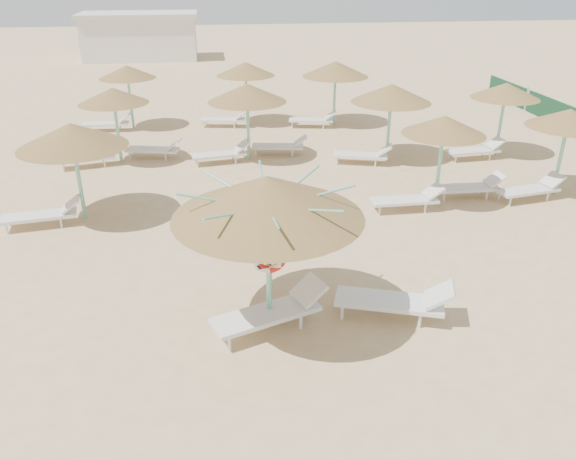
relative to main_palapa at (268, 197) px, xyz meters
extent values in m
plane|color=tan|center=(0.23, 0.09, -2.73)|extent=(120.00, 120.00, 0.00)
cylinder|color=#70C3AC|center=(0.00, 0.00, -1.42)|extent=(0.11, 0.11, 2.63)
cone|color=olive|center=(0.00, 0.00, 0.01)|extent=(3.50, 3.50, 0.79)
cylinder|color=#70C3AC|center=(0.00, 0.00, -0.26)|extent=(0.20, 0.20, 0.12)
cylinder|color=#70C3AC|center=(0.81, 0.00, -0.03)|extent=(1.58, 0.04, 0.40)
cylinder|color=#70C3AC|center=(0.57, 0.57, -0.03)|extent=(1.15, 1.15, 0.40)
cylinder|color=#70C3AC|center=(0.00, 0.81, -0.03)|extent=(0.04, 1.58, 0.40)
cylinder|color=#70C3AC|center=(-0.57, 0.57, -0.03)|extent=(1.15, 1.15, 0.40)
cylinder|color=#70C3AC|center=(-0.81, 0.00, -0.03)|extent=(1.58, 0.04, 0.40)
cylinder|color=#70C3AC|center=(-0.57, -0.57, -0.03)|extent=(1.15, 1.15, 0.40)
cylinder|color=#70C3AC|center=(0.00, -0.80, -0.03)|extent=(0.04, 1.58, 0.40)
cylinder|color=#70C3AC|center=(0.57, -0.57, -0.03)|extent=(1.15, 1.15, 0.40)
torus|color=red|center=(0.00, -0.10, -1.14)|extent=(0.68, 0.15, 0.68)
cylinder|color=silver|center=(-0.83, -0.73, -2.57)|extent=(0.07, 0.07, 0.31)
cylinder|color=silver|center=(-1.03, -0.21, -2.57)|extent=(0.07, 0.07, 0.31)
cylinder|color=silver|center=(0.59, -0.20, -2.57)|extent=(0.07, 0.07, 0.31)
cylinder|color=silver|center=(0.39, 0.33, -2.57)|extent=(0.07, 0.07, 0.31)
cube|color=silver|center=(-0.09, -0.15, -2.37)|extent=(2.24, 1.40, 0.09)
cube|color=silver|center=(0.80, 0.18, -2.10)|extent=(0.75, 0.82, 0.41)
cylinder|color=silver|center=(1.46, 0.00, -2.57)|extent=(0.07, 0.07, 0.32)
cylinder|color=silver|center=(1.64, 0.54, -2.57)|extent=(0.07, 0.07, 0.32)
cylinder|color=silver|center=(2.90, -0.49, -2.57)|extent=(0.07, 0.07, 0.32)
cylinder|color=silver|center=(3.08, 0.04, -2.57)|extent=(0.07, 0.07, 0.32)
cube|color=silver|center=(2.40, -0.02, -2.37)|extent=(2.25, 1.36, 0.09)
cube|color=silver|center=(3.31, -0.34, -2.10)|extent=(0.74, 0.82, 0.41)
cylinder|color=#70C3AC|center=(-4.59, 5.82, -1.58)|extent=(0.11, 0.11, 2.30)
cone|color=olive|center=(-4.59, 5.82, -0.33)|extent=(2.88, 2.88, 0.65)
cylinder|color=#70C3AC|center=(-4.59, 5.82, -0.58)|extent=(0.20, 0.20, 0.12)
cylinder|color=silver|center=(-6.45, 5.05, -2.59)|extent=(0.06, 0.06, 0.28)
cylinder|color=silver|center=(-6.52, 5.54, -2.59)|extent=(0.06, 0.06, 0.28)
cylinder|color=silver|center=(-5.11, 5.25, -2.59)|extent=(0.06, 0.06, 0.28)
cylinder|color=silver|center=(-5.19, 5.75, -2.59)|extent=(0.06, 0.06, 0.28)
cube|color=silver|center=(-5.69, 5.42, -2.41)|extent=(1.97, 0.90, 0.08)
cube|color=silver|center=(-4.85, 5.55, -2.17)|extent=(0.57, 0.67, 0.36)
cylinder|color=#70C3AC|center=(-4.23, 10.76, -1.58)|extent=(0.11, 0.11, 2.30)
cone|color=olive|center=(-4.23, 10.76, -0.35)|extent=(2.39, 2.39, 0.54)
cylinder|color=#70C3AC|center=(-4.23, 10.76, -0.58)|extent=(0.20, 0.20, 0.12)
cylinder|color=silver|center=(-6.05, 9.93, -2.59)|extent=(0.06, 0.06, 0.28)
cylinder|color=silver|center=(-6.17, 10.42, -2.59)|extent=(0.06, 0.06, 0.28)
cylinder|color=silver|center=(-4.74, 10.25, -2.59)|extent=(0.06, 0.06, 0.28)
cylinder|color=silver|center=(-4.85, 10.73, -2.59)|extent=(0.06, 0.06, 0.28)
cube|color=silver|center=(-5.33, 10.36, -2.41)|extent=(1.99, 1.04, 0.08)
cube|color=silver|center=(-4.50, 10.56, -2.17)|extent=(0.61, 0.70, 0.36)
cylinder|color=silver|center=(-3.97, 11.00, -2.59)|extent=(0.06, 0.06, 0.28)
cylinder|color=silver|center=(-3.85, 11.49, -2.59)|extent=(0.06, 0.06, 0.28)
cylinder|color=silver|center=(-2.65, 10.69, -2.59)|extent=(0.06, 0.06, 0.28)
cylinder|color=silver|center=(-2.54, 11.18, -2.59)|extent=(0.06, 0.06, 0.28)
cube|color=silver|center=(-3.13, 11.06, -2.41)|extent=(1.99, 1.04, 0.08)
cube|color=silver|center=(-2.30, 10.87, -2.17)|extent=(0.61, 0.70, 0.36)
cylinder|color=#70C3AC|center=(-4.32, 15.47, -1.58)|extent=(0.11, 0.11, 2.30)
cone|color=olive|center=(-4.32, 15.47, -0.35)|extent=(2.35, 2.35, 0.53)
cylinder|color=#70C3AC|center=(-4.32, 15.47, -0.58)|extent=(0.20, 0.20, 0.12)
cylinder|color=silver|center=(-6.23, 14.85, -2.59)|extent=(0.06, 0.06, 0.28)
cylinder|color=silver|center=(-6.21, 15.35, -2.59)|extent=(0.06, 0.06, 0.28)
cylinder|color=silver|center=(-4.88, 14.79, -2.59)|extent=(0.06, 0.06, 0.28)
cylinder|color=silver|center=(-4.86, 15.29, -2.59)|extent=(0.06, 0.06, 0.28)
cube|color=silver|center=(-5.42, 15.07, -2.41)|extent=(1.92, 0.69, 0.08)
cube|color=silver|center=(-4.57, 15.03, -2.17)|extent=(0.51, 0.62, 0.36)
cylinder|color=#70C3AC|center=(0.36, 10.54, -1.58)|extent=(0.11, 0.11, 2.30)
cone|color=olive|center=(0.36, 10.54, -0.34)|extent=(2.79, 2.79, 0.63)
cylinder|color=#70C3AC|center=(0.36, 10.54, -0.58)|extent=(0.20, 0.20, 0.12)
cylinder|color=silver|center=(-1.49, 9.77, -2.59)|extent=(0.06, 0.06, 0.28)
cylinder|color=silver|center=(-1.57, 10.26, -2.59)|extent=(0.06, 0.06, 0.28)
cylinder|color=silver|center=(-0.16, 9.98, -2.59)|extent=(0.06, 0.06, 0.28)
cylinder|color=silver|center=(-0.24, 10.48, -2.59)|extent=(0.06, 0.06, 0.28)
cube|color=silver|center=(-0.74, 10.14, -2.41)|extent=(1.98, 0.92, 0.08)
cube|color=silver|center=(0.10, 10.28, -2.17)|extent=(0.58, 0.67, 0.36)
cylinder|color=silver|center=(0.63, 10.72, -2.59)|extent=(0.06, 0.06, 0.28)
cylinder|color=silver|center=(0.71, 11.22, -2.59)|extent=(0.06, 0.06, 0.28)
cylinder|color=silver|center=(1.96, 10.51, -2.59)|extent=(0.06, 0.06, 0.28)
cylinder|color=silver|center=(2.04, 11.00, -2.59)|extent=(0.06, 0.06, 0.28)
cube|color=silver|center=(1.46, 10.84, -2.41)|extent=(1.98, 0.92, 0.08)
cube|color=silver|center=(2.30, 10.71, -2.17)|extent=(0.58, 0.67, 0.36)
cylinder|color=#70C3AC|center=(0.64, 15.49, -1.58)|extent=(0.11, 0.11, 2.30)
cone|color=olive|center=(0.64, 15.49, -0.35)|extent=(2.52, 2.52, 0.57)
cylinder|color=#70C3AC|center=(0.64, 15.49, -0.58)|extent=(0.20, 0.20, 0.12)
cylinder|color=silver|center=(-1.29, 14.99, -2.59)|extent=(0.06, 0.06, 0.28)
cylinder|color=silver|center=(-1.20, 15.49, -2.59)|extent=(0.06, 0.06, 0.28)
cylinder|color=silver|center=(0.03, 14.74, -2.59)|extent=(0.06, 0.06, 0.28)
cylinder|color=silver|center=(0.13, 15.23, -2.59)|extent=(0.06, 0.06, 0.28)
cube|color=silver|center=(-0.46, 15.09, -2.41)|extent=(1.98, 0.97, 0.08)
cube|color=silver|center=(0.38, 14.93, -2.17)|extent=(0.59, 0.68, 0.36)
cylinder|color=#70C3AC|center=(5.55, 5.53, -1.58)|extent=(0.11, 0.11, 2.30)
cone|color=olive|center=(5.55, 5.53, -0.35)|extent=(2.36, 2.36, 0.53)
cylinder|color=#70C3AC|center=(5.55, 5.53, -0.58)|extent=(0.20, 0.20, 0.12)
cylinder|color=silver|center=(3.65, 4.88, -2.59)|extent=(0.06, 0.06, 0.28)
cylinder|color=silver|center=(3.65, 5.38, -2.59)|extent=(0.06, 0.06, 0.28)
cylinder|color=silver|center=(5.00, 4.89, -2.59)|extent=(0.06, 0.06, 0.28)
cylinder|color=silver|center=(5.00, 5.39, -2.59)|extent=(0.06, 0.06, 0.28)
cube|color=silver|center=(4.45, 5.13, -2.41)|extent=(1.91, 0.64, 0.08)
cube|color=silver|center=(5.30, 5.14, -2.17)|extent=(0.49, 0.60, 0.36)
cylinder|color=silver|center=(5.85, 5.59, -2.59)|extent=(0.06, 0.06, 0.28)
cylinder|color=silver|center=(5.85, 6.09, -2.59)|extent=(0.06, 0.06, 0.28)
cylinder|color=silver|center=(7.20, 5.58, -2.59)|extent=(0.06, 0.06, 0.28)
cylinder|color=silver|center=(7.20, 6.08, -2.59)|extent=(0.06, 0.06, 0.28)
cube|color=silver|center=(6.65, 5.83, -2.41)|extent=(1.91, 0.64, 0.08)
cube|color=silver|center=(7.50, 5.83, -2.17)|extent=(0.49, 0.60, 0.36)
cylinder|color=#70C3AC|center=(5.34, 9.80, -1.58)|extent=(0.11, 0.11, 2.30)
cone|color=olive|center=(5.34, 9.80, -0.34)|extent=(2.81, 2.81, 0.63)
cylinder|color=#70C3AC|center=(5.34, 9.80, -0.58)|extent=(0.20, 0.20, 0.12)
cylinder|color=silver|center=(3.40, 9.39, -2.59)|extent=(0.06, 0.06, 0.28)
cylinder|color=silver|center=(3.54, 9.86, -2.59)|extent=(0.06, 0.06, 0.28)
cylinder|color=silver|center=(4.69, 9.00, -2.59)|extent=(0.06, 0.06, 0.28)
cylinder|color=silver|center=(4.84, 9.48, -2.59)|extent=(0.06, 0.06, 0.28)
cube|color=silver|center=(4.24, 9.40, -2.41)|extent=(2.00, 1.14, 0.08)
cube|color=silver|center=(5.05, 9.15, -2.17)|extent=(0.64, 0.71, 0.36)
cylinder|color=#70C3AC|center=(4.45, 14.89, -1.58)|extent=(0.11, 0.11, 2.30)
cone|color=olive|center=(4.45, 14.89, -0.33)|extent=(2.85, 2.85, 0.64)
cylinder|color=#70C3AC|center=(4.45, 14.89, -0.58)|extent=(0.20, 0.20, 0.12)
cylinder|color=silver|center=(2.51, 14.40, -2.59)|extent=(0.06, 0.06, 0.28)
cylinder|color=silver|center=(2.61, 14.89, -2.59)|extent=(0.06, 0.06, 0.28)
cylinder|color=silver|center=(3.84, 14.13, -2.59)|extent=(0.06, 0.06, 0.28)
cylinder|color=silver|center=(3.93, 14.63, -2.59)|extent=(0.06, 0.06, 0.28)
cube|color=silver|center=(3.35, 14.49, -2.41)|extent=(1.98, 0.98, 0.08)
cube|color=silver|center=(4.18, 14.32, -2.17)|extent=(0.59, 0.68, 0.36)
cylinder|color=#70C3AC|center=(9.48, 5.79, -1.58)|extent=(0.11, 0.11, 2.30)
cone|color=olive|center=(9.48, 5.79, -0.35)|extent=(2.39, 2.39, 0.54)
cylinder|color=#70C3AC|center=(9.48, 5.79, -0.58)|extent=(0.20, 0.20, 0.12)
cylinder|color=silver|center=(7.64, 5.00, -2.59)|extent=(0.06, 0.06, 0.28)
cylinder|color=silver|center=(7.55, 5.49, -2.59)|extent=(0.06, 0.06, 0.28)
cylinder|color=silver|center=(8.97, 5.24, -2.59)|extent=(0.06, 0.06, 0.28)
cylinder|color=silver|center=(8.88, 5.73, -2.59)|extent=(0.06, 0.06, 0.28)
cube|color=silver|center=(8.38, 5.39, -2.41)|extent=(1.98, 0.95, 0.08)
cube|color=silver|center=(9.22, 5.54, -2.17)|extent=(0.59, 0.68, 0.36)
cylinder|color=#70C3AC|center=(9.53, 9.73, -1.58)|extent=(0.11, 0.11, 2.30)
cone|color=olive|center=(9.53, 9.73, -0.35)|extent=(2.42, 2.42, 0.54)
cylinder|color=#70C3AC|center=(9.53, 9.73, -0.58)|extent=(0.20, 0.20, 0.12)
cylinder|color=silver|center=(7.66, 9.01, -2.59)|extent=(0.06, 0.06, 0.28)
cylinder|color=silver|center=(7.62, 9.51, -2.59)|extent=(0.06, 0.06, 0.28)
cylinder|color=silver|center=(9.00, 9.13, -2.59)|extent=(0.06, 0.06, 0.28)
cylinder|color=silver|center=(8.96, 9.62, -2.59)|extent=(0.06, 0.06, 0.28)
cube|color=silver|center=(8.43, 9.33, -2.41)|extent=(1.95, 0.78, 0.08)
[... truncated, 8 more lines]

